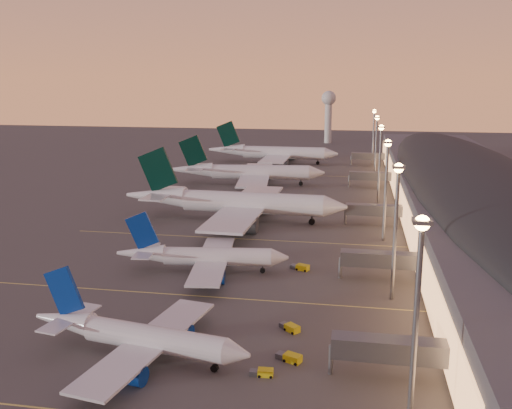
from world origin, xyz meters
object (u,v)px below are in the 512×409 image
object	(u,v)px
airliner_wide_mid	(247,172)
baggage_tug_d	(290,328)
airliner_wide_near	(234,202)
baggage_tug_c	(300,267)
airliner_narrow_north	(203,257)
baggage_tug_b	(263,373)
airliner_wide_far	(273,153)
radar_tower	(329,108)
airliner_narrow_south	(137,336)
baggage_tug_a	(290,358)

from	to	relation	value
airliner_wide_mid	baggage_tug_d	size ratio (longest dim) A/B	15.87
airliner_wide_near	baggage_tug_c	xyz separation A→B (m)	(23.48, -39.86, -4.87)
baggage_tug_d	airliner_wide_mid	bearing A→B (deg)	145.23
airliner_narrow_north	baggage_tug_c	bearing A→B (deg)	6.59
baggage_tug_b	airliner_wide_near	bearing A→B (deg)	102.22
airliner_narrow_north	baggage_tug_d	xyz separation A→B (m)	(21.84, -25.55, -2.91)
airliner_wide_mid	airliner_wide_far	size ratio (longest dim) A/B	0.95
airliner_wide_near	radar_tower	xyz separation A→B (m)	(16.08, 206.52, 16.45)
radar_tower	baggage_tug_b	distance (m)	293.01
airliner_wide_mid	radar_tower	xyz separation A→B (m)	(22.96, 150.60, 16.92)
airliner_narrow_south	airliner_wide_far	xyz separation A→B (m)	(-8.90, 196.86, 1.86)
airliner_narrow_south	airliner_wide_near	bearing A→B (deg)	102.34
airliner_wide_mid	baggage_tug_a	distance (m)	140.63
airliner_wide_mid	airliner_wide_far	distance (m)	57.42
baggage_tug_b	baggage_tug_c	size ratio (longest dim) A/B	0.77
airliner_narrow_south	baggage_tug_b	bearing A→B (deg)	3.77
airliner_narrow_south	baggage_tug_d	xyz separation A→B (m)	(21.36, 13.08, -2.84)
airliner_wide_far	baggage_tug_b	distance (m)	200.98
baggage_tug_c	baggage_tug_d	size ratio (longest dim) A/B	1.16
airliner_narrow_south	airliner_wide_far	bearing A→B (deg)	102.55
radar_tower	baggage_tug_c	bearing A→B (deg)	-88.28
airliner_wide_far	baggage_tug_d	bearing A→B (deg)	-79.87
airliner_wide_mid	baggage_tug_d	xyz separation A→B (m)	(31.71, -126.38, -4.44)
radar_tower	baggage_tug_a	bearing A→B (deg)	-88.03
baggage_tug_c	baggage_tug_d	xyz separation A→B (m)	(1.35, -30.60, -0.04)
airliner_wide_far	radar_tower	bearing A→B (deg)	77.79
airliner_narrow_north	airliner_wide_far	size ratio (longest dim) A/B	0.59
radar_tower	baggage_tug_c	size ratio (longest dim) A/B	7.41
airliner_wide_far	radar_tower	distance (m)	97.09
airliner_wide_near	airliner_narrow_north	bearing A→B (deg)	-84.39
airliner_narrow_north	baggage_tug_d	distance (m)	33.74
airliner_wide_mid	baggage_tug_a	world-z (taller)	airliner_wide_mid
airliner_narrow_north	baggage_tug_a	world-z (taller)	airliner_narrow_north
airliner_wide_near	radar_tower	bearing A→B (deg)	87.35
airliner_narrow_south	airliner_wide_mid	bearing A→B (deg)	104.21
baggage_tug_b	baggage_tug_c	distance (m)	45.78
radar_tower	baggage_tug_b	bearing A→B (deg)	-88.70
baggage_tug_a	radar_tower	bearing A→B (deg)	115.94
airliner_wide_mid	baggage_tug_c	world-z (taller)	airliner_wide_mid
baggage_tug_a	airliner_wide_near	bearing A→B (deg)	131.79
baggage_tug_b	airliner_wide_far	bearing A→B (deg)	95.41
airliner_narrow_south	airliner_wide_far	size ratio (longest dim) A/B	0.57
airliner_narrow_south	baggage_tug_b	size ratio (longest dim) A/B	10.71
baggage_tug_b	baggage_tug_d	bearing A→B (deg)	79.46
airliner_wide_far	baggage_tug_a	bearing A→B (deg)	-80.03
airliner_wide_near	baggage_tug_d	bearing A→B (deg)	-68.79
radar_tower	baggage_tug_d	size ratio (longest dim) A/B	8.58
airliner_narrow_south	airliner_narrow_north	bearing A→B (deg)	100.68
airliner_narrow_south	radar_tower	bearing A→B (deg)	97.48
baggage_tug_b	baggage_tug_d	size ratio (longest dim) A/B	0.89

